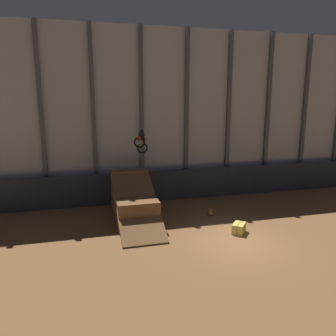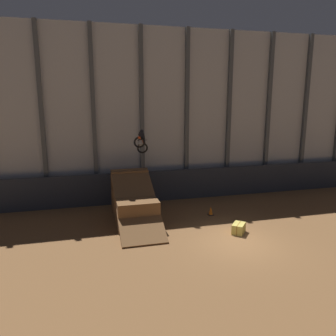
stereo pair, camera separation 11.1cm
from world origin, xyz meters
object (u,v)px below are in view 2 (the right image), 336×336
dirt_ramp (134,204)px  rider_bike_solo (141,142)px  traffic_cone_near_ramp (211,211)px  hay_bale_trackside (239,228)px

dirt_ramp → rider_bike_solo: 4.07m
traffic_cone_near_ramp → hay_bale_trackside: traffic_cone_near_ramp is taller
dirt_ramp → traffic_cone_near_ramp: 5.02m
traffic_cone_near_ramp → dirt_ramp: bearing=175.3°
dirt_ramp → hay_bale_trackside: size_ratio=5.46×
traffic_cone_near_ramp → hay_bale_trackside: 3.19m
dirt_ramp → traffic_cone_near_ramp: (4.95, -0.40, -0.72)m
dirt_ramp → rider_bike_solo: bearing=63.0°
rider_bike_solo → hay_bale_trackside: size_ratio=1.69×
rider_bike_solo → hay_bale_trackside: (4.57, -5.12, -4.40)m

